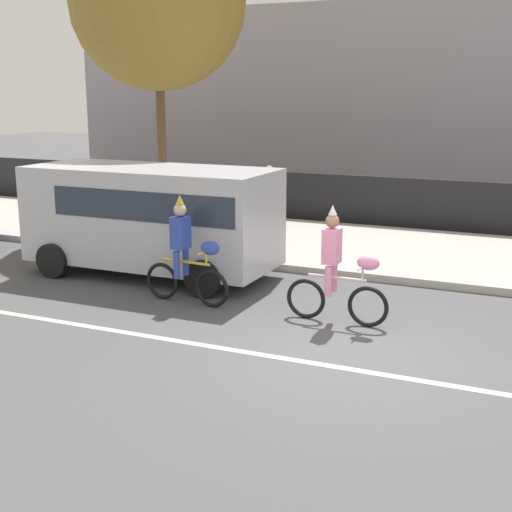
# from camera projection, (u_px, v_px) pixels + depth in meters

# --- Properties ---
(ground_plane) EXTENTS (80.00, 80.00, 0.00)m
(ground_plane) POSITION_uv_depth(u_px,v_px,m) (344.00, 354.00, 10.15)
(ground_plane) COLOR #4C4C4F
(road_centre_line) EXTENTS (36.00, 0.14, 0.01)m
(road_centre_line) POSITION_uv_depth(u_px,v_px,m) (333.00, 366.00, 9.71)
(road_centre_line) COLOR beige
(road_centre_line) RESTS_ON ground
(sidewalk_curb) EXTENTS (60.00, 5.00, 0.15)m
(sidewalk_curb) POSITION_uv_depth(u_px,v_px,m) (431.00, 255.00, 15.91)
(sidewalk_curb) COLOR #ADAAA3
(sidewalk_curb) RESTS_ON ground
(fence_line) EXTENTS (40.00, 0.08, 1.40)m
(fence_line) POSITION_uv_depth(u_px,v_px,m) (454.00, 208.00, 18.34)
(fence_line) COLOR black
(fence_line) RESTS_ON ground
(building_backdrop) EXTENTS (28.00, 8.00, 6.48)m
(building_backdrop) POSITION_uv_depth(u_px,v_px,m) (471.00, 101.00, 25.76)
(building_backdrop) COLOR #99939E
(building_backdrop) RESTS_ON ground
(parade_cyclist_cobalt) EXTENTS (1.72, 0.50, 1.92)m
(parade_cyclist_cobalt) POSITION_uv_depth(u_px,v_px,m) (186.00, 257.00, 12.39)
(parade_cyclist_cobalt) COLOR black
(parade_cyclist_cobalt) RESTS_ON ground
(parade_cyclist_pink) EXTENTS (1.72, 0.50, 1.92)m
(parade_cyclist_pink) POSITION_uv_depth(u_px,v_px,m) (338.00, 272.00, 11.35)
(parade_cyclist_pink) COLOR black
(parade_cyclist_pink) RESTS_ON ground
(parked_van_silver) EXTENTS (5.00, 2.22, 2.18)m
(parked_van_silver) POSITION_uv_depth(u_px,v_px,m) (154.00, 213.00, 14.18)
(parked_van_silver) COLOR silver
(parked_van_silver) RESTS_ON ground
(street_tree_near_lamp) EXTENTS (4.55, 4.55, 8.01)m
(street_tree_near_lamp) POSITION_uv_depth(u_px,v_px,m) (157.00, 1.00, 18.18)
(street_tree_near_lamp) COLOR brown
(street_tree_near_lamp) RESTS_ON sidewalk_curb
(pedestrian_onlooker) EXTENTS (0.32, 0.20, 1.62)m
(pedestrian_onlooker) POSITION_uv_depth(u_px,v_px,m) (269.00, 195.00, 18.39)
(pedestrian_onlooker) COLOR #33333D
(pedestrian_onlooker) RESTS_ON sidewalk_curb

